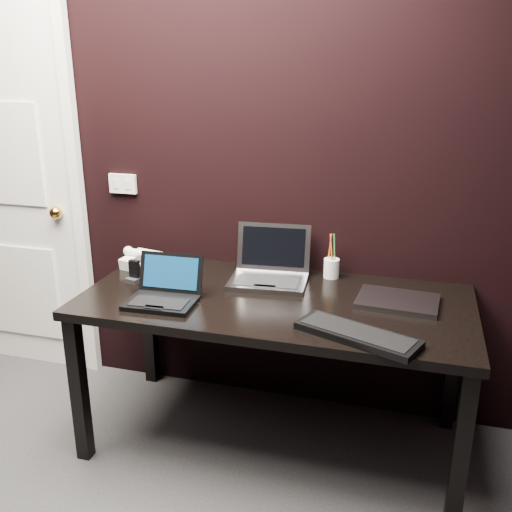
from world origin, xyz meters
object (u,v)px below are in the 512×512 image
(netbook, at_px, (164,294))
(closed_laptop, at_px, (398,301))
(desk_phone, at_px, (144,260))
(mobile_phone, at_px, (134,274))
(door, at_px, (5,190))
(pen_cup, at_px, (331,267))
(silver_laptop, at_px, (270,272))
(ext_keyboard, at_px, (357,334))
(desk, at_px, (275,314))

(netbook, bearing_deg, closed_laptop, 14.80)
(closed_laptop, bearing_deg, desk_phone, 174.96)
(closed_laptop, height_order, mobile_phone, mobile_phone)
(door, distance_m, netbook, 1.35)
(closed_laptop, distance_m, pen_cup, 0.40)
(mobile_phone, bearing_deg, silver_laptop, 16.84)
(desk_phone, bearing_deg, silver_laptop, -0.23)
(door, relative_size, ext_keyboard, 4.34)
(netbook, relative_size, mobile_phone, 2.86)
(mobile_phone, xyz_separation_m, pen_cup, (0.88, 0.31, 0.01))
(door, height_order, mobile_phone, door)
(desk, distance_m, pen_cup, 0.40)
(mobile_phone, bearing_deg, desk_phone, 103.19)
(ext_keyboard, distance_m, pen_cup, 0.64)
(closed_laptop, xyz_separation_m, mobile_phone, (-1.20, -0.08, 0.03))
(silver_laptop, bearing_deg, closed_laptop, -10.23)
(desk, height_order, closed_laptop, closed_laptop)
(desk, bearing_deg, netbook, -158.82)
(door, height_order, netbook, door)
(silver_laptop, relative_size, pen_cup, 1.75)
(door, bearing_deg, closed_laptop, -7.68)
(silver_laptop, height_order, ext_keyboard, silver_laptop)
(silver_laptop, distance_m, pen_cup, 0.30)
(netbook, bearing_deg, silver_laptop, 44.15)
(closed_laptop, height_order, pen_cup, pen_cup)
(desk_phone, bearing_deg, mobile_phone, -76.81)
(door, bearing_deg, mobile_phone, -20.95)
(desk, bearing_deg, mobile_phone, 179.55)
(desk, xyz_separation_m, pen_cup, (0.20, 0.32, 0.13))
(silver_laptop, bearing_deg, mobile_phone, -163.16)
(silver_laptop, xyz_separation_m, mobile_phone, (-0.61, -0.18, -0.01))
(ext_keyboard, distance_m, closed_laptop, 0.39)
(netbook, xyz_separation_m, desk_phone, (-0.28, 0.37, 0.00))
(closed_laptop, bearing_deg, silver_laptop, 169.77)
(netbook, bearing_deg, door, 155.43)
(door, xyz_separation_m, silver_laptop, (1.57, -0.19, -0.26))
(netbook, bearing_deg, desk_phone, 127.24)
(desk_phone, bearing_deg, ext_keyboard, -23.21)
(netbook, relative_size, closed_laptop, 0.85)
(netbook, xyz_separation_m, ext_keyboard, (0.84, -0.11, -0.02))
(desk, height_order, pen_cup, pen_cup)
(ext_keyboard, relative_size, mobile_phone, 4.69)
(netbook, relative_size, silver_laptop, 0.79)
(door, height_order, closed_laptop, door)
(desk, distance_m, silver_laptop, 0.24)
(door, bearing_deg, desk_phone, -11.21)
(desk_phone, distance_m, pen_cup, 0.93)
(silver_laptop, distance_m, mobile_phone, 0.64)
(ext_keyboard, bearing_deg, netbook, 172.32)
(netbook, height_order, pen_cup, pen_cup)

